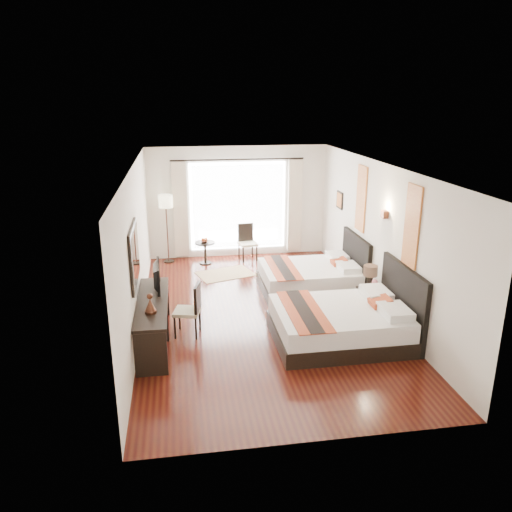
{
  "coord_description": "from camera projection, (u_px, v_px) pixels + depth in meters",
  "views": [
    {
      "loc": [
        -1.48,
        -8.6,
        3.95
      ],
      "look_at": [
        -0.08,
        0.27,
        1.07
      ],
      "focal_mm": 35.0,
      "sensor_mm": 36.0,
      "label": 1
    }
  ],
  "objects": [
    {
      "name": "sheer_curtain",
      "position": [
        238.0,
        207.0,
        12.57
      ],
      "size": [
        2.3,
        0.02,
        2.1
      ],
      "primitive_type": "cube",
      "color": "white",
      "rests_on": "wall_window"
    },
    {
      "name": "bed_far",
      "position": [
        313.0,
        276.0,
        10.6
      ],
      "size": [
        2.07,
        1.62,
        1.17
      ],
      "color": "black",
      "rests_on": "floor"
    },
    {
      "name": "art_panel_far",
      "position": [
        361.0,
        199.0,
        10.24
      ],
      "size": [
        0.03,
        0.5,
        1.35
      ],
      "primitive_type": "cube",
      "color": "maroon",
      "rests_on": "wall_headboard"
    },
    {
      "name": "wall_desk",
      "position": [
        137.0,
        249.0,
        8.75
      ],
      "size": [
        0.01,
        7.5,
        2.8
      ],
      "primitive_type": "cube",
      "color": "silver",
      "rests_on": "floor"
    },
    {
      "name": "bed_near",
      "position": [
        345.0,
        322.0,
        8.4
      ],
      "size": [
        2.24,
        1.75,
        1.26
      ],
      "color": "black",
      "rests_on": "floor"
    },
    {
      "name": "floor_lamp",
      "position": [
        166.0,
        206.0,
        12.04
      ],
      "size": [
        0.34,
        0.34,
        1.69
      ],
      "color": "black",
      "rests_on": "floor"
    },
    {
      "name": "console_desk",
      "position": [
        153.0,
        322.0,
        8.3
      ],
      "size": [
        0.5,
        2.2,
        0.76
      ],
      "primitive_type": "cube",
      "color": "black",
      "rests_on": "floor"
    },
    {
      "name": "wall_headboard",
      "position": [
        380.0,
        238.0,
        9.42
      ],
      "size": [
        0.01,
        7.5,
        2.8
      ],
      "primitive_type": "cube",
      "color": "silver",
      "rests_on": "floor"
    },
    {
      "name": "nightstand",
      "position": [
        369.0,
        301.0,
        9.5
      ],
      "size": [
        0.39,
        0.48,
        0.46
      ],
      "primitive_type": "cube",
      "color": "black",
      "rests_on": "floor"
    },
    {
      "name": "jute_rug",
      "position": [
        225.0,
        274.0,
        11.62
      ],
      "size": [
        1.44,
        1.18,
        0.01
      ],
      "primitive_type": "cube",
      "rotation": [
        0.0,
        0.0,
        0.31
      ],
      "color": "tan",
      "rests_on": "floor"
    },
    {
      "name": "wall_window",
      "position": [
        238.0,
        202.0,
        12.61
      ],
      "size": [
        4.5,
        0.01,
        2.8
      ],
      "primitive_type": "cube",
      "color": "silver",
      "rests_on": "floor"
    },
    {
      "name": "wall_sconce",
      "position": [
        385.0,
        214.0,
        9.01
      ],
      "size": [
        0.1,
        0.14,
        0.14
      ],
      "primitive_type": "cube",
      "color": "#422317",
      "rests_on": "wall_headboard"
    },
    {
      "name": "floor",
      "position": [
        262.0,
        314.0,
        9.52
      ],
      "size": [
        4.5,
        7.5,
        0.01
      ],
      "primitive_type": "cube",
      "color": "#340C09",
      "rests_on": "ground"
    },
    {
      "name": "vase",
      "position": [
        374.0,
        286.0,
        9.3
      ],
      "size": [
        0.15,
        0.15,
        0.14
      ],
      "primitive_type": "imported",
      "rotation": [
        0.0,
        0.0,
        -0.16
      ],
      "color": "black",
      "rests_on": "nightstand"
    },
    {
      "name": "table_lamp",
      "position": [
        370.0,
        272.0,
        9.41
      ],
      "size": [
        0.27,
        0.27,
        0.42
      ],
      "color": "black",
      "rests_on": "nightstand"
    },
    {
      "name": "side_table",
      "position": [
        205.0,
        253.0,
        12.27
      ],
      "size": [
        0.48,
        0.48,
        0.56
      ],
      "primitive_type": "cylinder",
      "color": "black",
      "rests_on": "floor"
    },
    {
      "name": "mirror_glass",
      "position": [
        136.0,
        255.0,
        7.91
      ],
      "size": [
        0.01,
        1.12,
        0.82
      ],
      "primitive_type": "cube",
      "color": "white",
      "rests_on": "mirror_frame"
    },
    {
      "name": "desk_chair",
      "position": [
        189.0,
        319.0,
        8.61
      ],
      "size": [
        0.52,
        0.52,
        0.92
      ],
      "rotation": [
        0.0,
        0.0,
        2.91
      ],
      "color": "#BBAD90",
      "rests_on": "floor"
    },
    {
      "name": "drape_right",
      "position": [
        295.0,
        206.0,
        12.75
      ],
      "size": [
        0.35,
        0.14,
        2.35
      ],
      "primitive_type": "cube",
      "color": "#C6B299",
      "rests_on": "floor"
    },
    {
      "name": "window_glass",
      "position": [
        238.0,
        206.0,
        12.63
      ],
      "size": [
        2.4,
        0.02,
        2.2
      ],
      "primitive_type": "cube",
      "color": "white",
      "rests_on": "wall_window"
    },
    {
      "name": "mirror_frame",
      "position": [
        134.0,
        255.0,
        7.9
      ],
      "size": [
        0.04,
        1.25,
        0.95
      ],
      "primitive_type": "cube",
      "color": "black",
      "rests_on": "wall_desk"
    },
    {
      "name": "ceiling",
      "position": [
        263.0,
        167.0,
        8.66
      ],
      "size": [
        4.5,
        7.5,
        0.02
      ],
      "primitive_type": "cube",
      "color": "white",
      "rests_on": "wall_headboard"
    },
    {
      "name": "drape_left",
      "position": [
        180.0,
        210.0,
        12.32
      ],
      "size": [
        0.35,
        0.14,
        2.35
      ],
      "primitive_type": "cube",
      "color": "#C6B299",
      "rests_on": "floor"
    },
    {
      "name": "art_panel_near",
      "position": [
        412.0,
        226.0,
        8.06
      ],
      "size": [
        0.03,
        0.5,
        1.35
      ],
      "primitive_type": "cube",
      "color": "maroon",
      "rests_on": "wall_headboard"
    },
    {
      "name": "window_chair",
      "position": [
        248.0,
        249.0,
        12.57
      ],
      "size": [
        0.49,
        0.49,
        0.91
      ],
      "rotation": [
        0.0,
        0.0,
        -1.4
      ],
      "color": "#BBAD90",
      "rests_on": "floor"
    },
    {
      "name": "television",
      "position": [
        154.0,
        276.0,
        8.63
      ],
      "size": [
        0.13,
        0.8,
        0.46
      ],
      "primitive_type": "imported",
      "rotation": [
        0.0,
        0.0,
        1.6
      ],
      "color": "black",
      "rests_on": "console_desk"
    },
    {
      "name": "fruit_bowl",
      "position": [
        204.0,
        242.0,
        12.14
      ],
      "size": [
        0.23,
        0.23,
        0.05
      ],
      "primitive_type": "imported",
      "rotation": [
        0.0,
        0.0,
        -0.16
      ],
      "color": "#49291A",
      "rests_on": "side_table"
    },
    {
      "name": "bronze_figurine",
      "position": [
        150.0,
        304.0,
        7.69
      ],
      "size": [
        0.19,
        0.19,
        0.28
      ],
      "primitive_type": null,
      "rotation": [
        0.0,
        0.0,
        -0.04
      ],
      "color": "#422317",
      "rests_on": "console_desk"
    },
    {
      "name": "wall_entry",
      "position": [
        319.0,
        336.0,
        5.56
      ],
      "size": [
        4.5,
        0.01,
        2.8
      ],
      "primitive_type": "cube",
      "color": "silver",
      "rests_on": "floor"
    }
  ]
}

